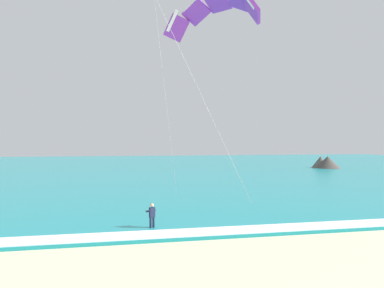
# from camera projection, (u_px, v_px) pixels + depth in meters

# --- Properties ---
(sea) EXTENTS (200.00, 120.00, 0.20)m
(sea) POSITION_uv_depth(u_px,v_px,m) (149.00, 166.00, 78.89)
(sea) COLOR teal
(sea) RESTS_ON ground
(surf_foam) EXTENTS (200.00, 1.86, 0.04)m
(surf_foam) POSITION_uv_depth(u_px,v_px,m) (231.00, 230.00, 21.10)
(surf_foam) COLOR white
(surf_foam) RESTS_ON sea
(surfboard) EXTENTS (0.93, 1.46, 0.09)m
(surfboard) POSITION_uv_depth(u_px,v_px,m) (152.00, 230.00, 21.87)
(surfboard) COLOR white
(surfboard) RESTS_ON ground
(kitesurfer) EXTENTS (0.65, 0.64, 1.69)m
(kitesurfer) POSITION_uv_depth(u_px,v_px,m) (152.00, 215.00, 21.88)
(kitesurfer) COLOR #191E38
(kitesurfer) RESTS_ON ground
(kite_primary) EXTENTS (7.61, 7.05, 15.60)m
(kite_primary) POSITION_uv_depth(u_px,v_px,m) (214.00, 10.00, 27.02)
(kite_primary) COLOR purple
(headland_right) EXTENTS (5.40, 6.06, 2.60)m
(headland_right) POSITION_uv_depth(u_px,v_px,m) (325.00, 163.00, 72.59)
(headland_right) COLOR #47423D
(headland_right) RESTS_ON ground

